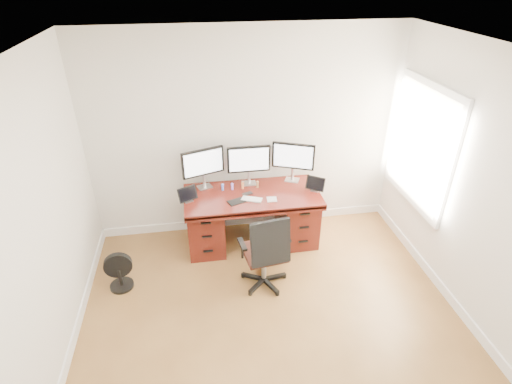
{
  "coord_description": "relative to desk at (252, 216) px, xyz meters",
  "views": [
    {
      "loc": [
        -0.64,
        -2.46,
        3.29
      ],
      "look_at": [
        0.0,
        1.5,
        0.95
      ],
      "focal_mm": 28.0,
      "sensor_mm": 36.0,
      "label": 1
    }
  ],
  "objects": [
    {
      "name": "ground",
      "position": [
        0.0,
        -1.83,
        -0.4
      ],
      "size": [
        4.5,
        4.5,
        0.0
      ],
      "primitive_type": "plane",
      "color": "brown",
      "rests_on": "ground"
    },
    {
      "name": "back_wall",
      "position": [
        0.0,
        0.42,
        0.95
      ],
      "size": [
        4.0,
        0.1,
        2.7
      ],
      "primitive_type": "cube",
      "color": "silver",
      "rests_on": "ground"
    },
    {
      "name": "right_wall",
      "position": [
        2.0,
        -1.72,
        0.95
      ],
      "size": [
        0.1,
        4.5,
        2.7
      ],
      "color": "silver",
      "rests_on": "ground"
    },
    {
      "name": "desk",
      "position": [
        0.0,
        0.0,
        0.0
      ],
      "size": [
        1.7,
        0.8,
        0.75
      ],
      "color": "#4E160F",
      "rests_on": "ground"
    },
    {
      "name": "office_chair",
      "position": [
        0.02,
        -0.87,
        -0.08
      ],
      "size": [
        0.59,
        0.59,
        0.98
      ],
      "rotation": [
        0.0,
        0.0,
        0.14
      ],
      "color": "black",
      "rests_on": "ground"
    },
    {
      "name": "floor_fan",
      "position": [
        -1.63,
        -0.63,
        -0.18
      ],
      "size": [
        0.32,
        0.27,
        0.46
      ],
      "rotation": [
        0.0,
        0.0,
        0.12
      ],
      "color": "black",
      "rests_on": "ground"
    },
    {
      "name": "monitor_left",
      "position": [
        -0.58,
        0.24,
        0.68
      ],
      "size": [
        0.53,
        0.21,
        0.53
      ],
      "rotation": [
        0.0,
        0.0,
        0.33
      ],
      "color": "silver",
      "rests_on": "desk"
    },
    {
      "name": "monitor_center",
      "position": [
        -0.0,
        0.24,
        0.68
      ],
      "size": [
        0.55,
        0.14,
        0.53
      ],
      "rotation": [
        0.0,
        0.0,
        -0.0
      ],
      "color": "silver",
      "rests_on": "desk"
    },
    {
      "name": "monitor_right",
      "position": [
        0.58,
        0.24,
        0.68
      ],
      "size": [
        0.52,
        0.25,
        0.53
      ],
      "rotation": [
        0.0,
        0.0,
        -0.4
      ],
      "color": "silver",
      "rests_on": "desk"
    },
    {
      "name": "tablet_left",
      "position": [
        -0.8,
        -0.08,
        0.43
      ],
      "size": [
        0.24,
        0.17,
        0.19
      ],
      "rotation": [
        0.0,
        0.0,
        0.47
      ],
      "color": "silver",
      "rests_on": "desk"
    },
    {
      "name": "tablet_right",
      "position": [
        0.8,
        -0.08,
        0.43
      ],
      "size": [
        0.24,
        0.19,
        0.19
      ],
      "rotation": [
        0.0,
        0.0,
        -0.61
      ],
      "color": "silver",
      "rests_on": "desk"
    },
    {
      "name": "keyboard",
      "position": [
        -0.03,
        -0.17,
        0.36
      ],
      "size": [
        0.27,
        0.19,
        0.01
      ],
      "primitive_type": "cube",
      "rotation": [
        0.0,
        0.0,
        -0.4
      ],
      "color": "silver",
      "rests_on": "desk"
    },
    {
      "name": "trackpad",
      "position": [
        0.22,
        -0.21,
        0.35
      ],
      "size": [
        0.13,
        0.13,
        0.01
      ],
      "primitive_type": "cube",
      "rotation": [
        0.0,
        0.0,
        -0.08
      ],
      "color": "#B6B9BD",
      "rests_on": "desk"
    },
    {
      "name": "drawing_tablet",
      "position": [
        -0.22,
        -0.19,
        0.35
      ],
      "size": [
        0.23,
        0.19,
        0.01
      ],
      "primitive_type": "cube",
      "rotation": [
        0.0,
        0.0,
        0.38
      ],
      "color": "black",
      "rests_on": "desk"
    },
    {
      "name": "phone",
      "position": [
        -0.06,
        -0.02,
        0.35
      ],
      "size": [
        0.14,
        0.1,
        0.01
      ],
      "primitive_type": "cube",
      "rotation": [
        0.0,
        0.0,
        0.35
      ],
      "color": "black",
      "rests_on": "desk"
    },
    {
      "name": "figurine_blue",
      "position": [
        -0.36,
        0.12,
        0.4
      ],
      "size": [
        0.04,
        0.04,
        0.1
      ],
      "color": "#5274E9",
      "rests_on": "desk"
    },
    {
      "name": "figurine_purple",
      "position": [
        -0.23,
        0.12,
        0.4
      ],
      "size": [
        0.04,
        0.04,
        0.1
      ],
      "color": "#986EE6",
      "rests_on": "desk"
    },
    {
      "name": "figurine_orange",
      "position": [
        -0.1,
        0.12,
        0.4
      ],
      "size": [
        0.04,
        0.04,
        0.1
      ],
      "color": "#EC8A4B",
      "rests_on": "desk"
    },
    {
      "name": "figurine_brown",
      "position": [
        0.09,
        0.12,
        0.4
      ],
      "size": [
        0.04,
        0.04,
        0.1
      ],
      "color": "olive",
      "rests_on": "desk"
    }
  ]
}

